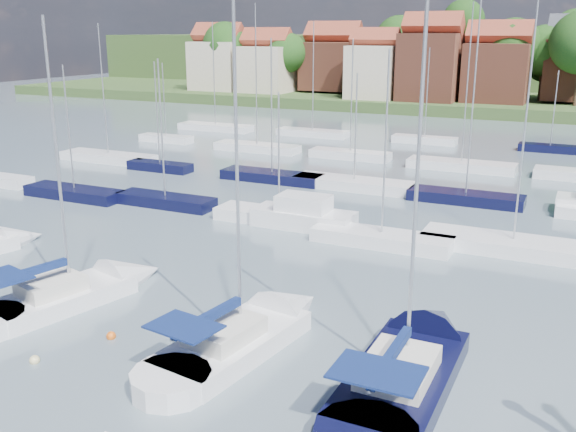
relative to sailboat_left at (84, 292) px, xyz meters
The scene contains 9 objects.
ground 37.22m from the sailboat_left, 73.88° to the left, with size 260.00×260.00×0.00m, color #4D5E68.
sailboat_left is the anchor object (origin of this frame).
sailboat_centre 9.81m from the sailboat_left, ahead, with size 4.74×11.88×15.71m.
sailboat_navy 16.71m from the sailboat_left, ahead, with size 3.51×12.92×17.79m.
buoy_c 6.51m from the sailboat_left, 65.06° to the right, with size 0.42×0.42×0.42m, color beige.
buoy_e 15.32m from the sailboat_left, ahead, with size 0.51×0.51×0.51m, color #D85914.
buoy_h 5.04m from the sailboat_left, 35.09° to the right, with size 0.42×0.42×0.42m, color #D85914.
marina_field 33.25m from the sailboat_left, 68.39° to the left, with size 79.62×41.41×15.93m.
far_shore_town 129.11m from the sailboat_left, 84.41° to the left, with size 212.46×90.00×22.27m.
Camera 1 is at (11.58, -18.30, 12.88)m, focal length 40.00 mm.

